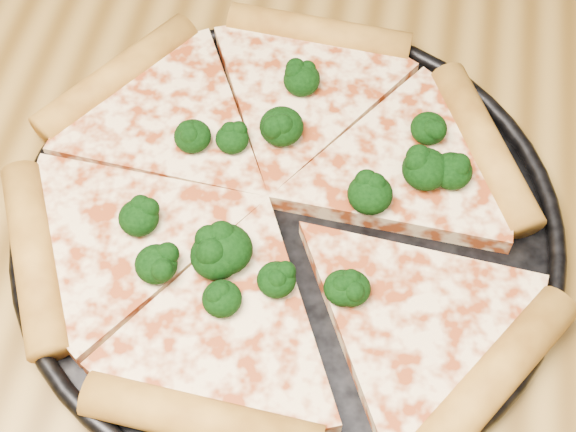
# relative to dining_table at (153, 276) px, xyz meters

# --- Properties ---
(dining_table) EXTENTS (1.20, 0.90, 0.75)m
(dining_table) POSITION_rel_dining_table_xyz_m (0.00, 0.00, 0.00)
(dining_table) COLOR olive
(dining_table) RESTS_ON ground
(pizza_pan) EXTENTS (0.37, 0.37, 0.02)m
(pizza_pan) POSITION_rel_dining_table_xyz_m (0.11, 0.00, 0.10)
(pizza_pan) COLOR black
(pizza_pan) RESTS_ON dining_table
(pizza) EXTENTS (0.39, 0.35, 0.03)m
(pizza) POSITION_rel_dining_table_xyz_m (0.09, 0.01, 0.11)
(pizza) COLOR #FFDA9C
(pizza) RESTS_ON pizza_pan
(broccoli_florets) EXTENTS (0.22, 0.21, 0.03)m
(broccoli_florets) POSITION_rel_dining_table_xyz_m (0.11, 0.01, 0.12)
(broccoli_florets) COLOR black
(broccoli_florets) RESTS_ON pizza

